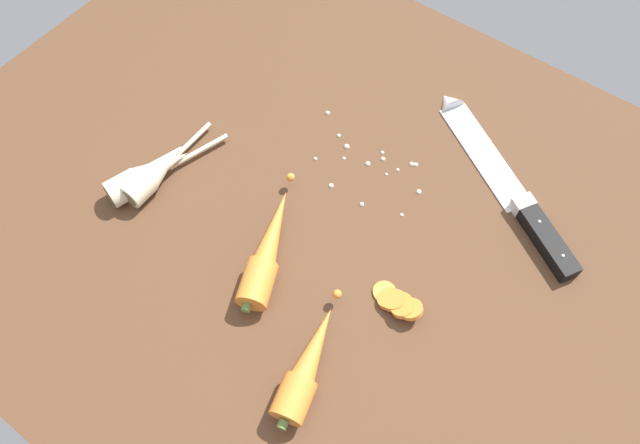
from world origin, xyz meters
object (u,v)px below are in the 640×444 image
at_px(whole_carrot, 268,250).
at_px(carrot_slice_stack, 397,302).
at_px(parsnip_mid_left, 155,172).
at_px(parsnip_front, 149,174).
at_px(whole_carrot_second, 307,366).
at_px(chefs_knife, 500,175).

distance_m(whole_carrot, carrot_slice_stack, 0.18).
relative_size(parsnip_mid_left, carrot_slice_stack, 2.34).
bearing_deg(parsnip_mid_left, carrot_slice_stack, 5.85).
relative_size(parsnip_front, parsnip_mid_left, 1.10).
height_order(whole_carrot, whole_carrot_second, same).
relative_size(whole_carrot_second, carrot_slice_stack, 2.44).
bearing_deg(chefs_knife, parsnip_mid_left, -143.46).
height_order(chefs_knife, parsnip_front, parsnip_front).
xyz_separation_m(whole_carrot, whole_carrot_second, (0.14, -0.09, 0.00)).
height_order(whole_carrot, parsnip_front, whole_carrot).
bearing_deg(parsnip_mid_left, whole_carrot_second, -15.98).
bearing_deg(whole_carrot_second, whole_carrot, 145.22).
bearing_deg(whole_carrot_second, parsnip_front, 165.59).
xyz_separation_m(whole_carrot_second, parsnip_front, (-0.35, 0.09, -0.00)).
xyz_separation_m(whole_carrot, parsnip_mid_left, (-0.21, 0.00, -0.00)).
bearing_deg(whole_carrot, whole_carrot_second, -34.78).
relative_size(chefs_knife, parsnip_front, 1.66).
distance_m(whole_carrot, parsnip_mid_left, 0.21).
relative_size(whole_carrot, carrot_slice_stack, 2.73).
distance_m(chefs_knife, parsnip_front, 0.51).
bearing_deg(parsnip_front, whole_carrot_second, -14.41).
xyz_separation_m(whole_carrot, carrot_slice_stack, (0.18, 0.04, -0.01)).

